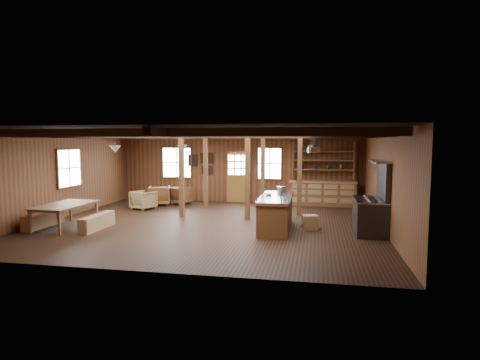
% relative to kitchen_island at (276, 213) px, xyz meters
% --- Properties ---
extents(room, '(10.04, 9.04, 2.84)m').
position_rel_kitchen_island_xyz_m(room, '(-2.04, 0.31, 0.92)').
color(room, black).
rests_on(room, ground).
extents(ceiling_joists, '(9.80, 8.82, 0.18)m').
position_rel_kitchen_island_xyz_m(ceiling_joists, '(-2.04, 0.49, 2.20)').
color(ceiling_joists, black).
rests_on(ceiling_joists, ceiling).
extents(timber_posts, '(3.95, 2.35, 2.80)m').
position_rel_kitchen_island_xyz_m(timber_posts, '(-1.52, 2.39, 0.92)').
color(timber_posts, '#472A14').
rests_on(timber_posts, floor).
extents(back_door, '(1.02, 0.08, 2.15)m').
position_rel_kitchen_island_xyz_m(back_door, '(-2.04, 4.76, 0.40)').
color(back_door, brown).
rests_on(back_door, floor).
extents(window_back_left, '(1.32, 0.06, 1.32)m').
position_rel_kitchen_island_xyz_m(window_back_left, '(-4.64, 4.77, 1.12)').
color(window_back_left, white).
rests_on(window_back_left, wall_back).
extents(window_back_right, '(1.02, 0.06, 1.32)m').
position_rel_kitchen_island_xyz_m(window_back_right, '(-0.74, 4.77, 1.12)').
color(window_back_right, white).
rests_on(window_back_right, wall_back).
extents(window_left, '(0.14, 1.24, 1.32)m').
position_rel_kitchen_island_xyz_m(window_left, '(-7.00, 0.81, 1.12)').
color(window_left, white).
rests_on(window_left, wall_back).
extents(notice_boards, '(1.08, 0.03, 0.90)m').
position_rel_kitchen_island_xyz_m(notice_boards, '(-3.54, 4.77, 1.16)').
color(notice_boards, beige).
rests_on(notice_boards, wall_back).
extents(back_counter, '(2.55, 0.60, 2.45)m').
position_rel_kitchen_island_xyz_m(back_counter, '(1.36, 4.52, 0.12)').
color(back_counter, brown).
rests_on(back_counter, floor).
extents(pendant_lamps, '(1.86, 2.36, 0.66)m').
position_rel_kitchen_island_xyz_m(pendant_lamps, '(-4.29, 1.31, 1.77)').
color(pendant_lamps, '#302F32').
rests_on(pendant_lamps, ceiling).
extents(pot_rack, '(0.36, 3.00, 0.45)m').
position_rel_kitchen_island_xyz_m(pot_rack, '(1.01, 0.77, 1.81)').
color(pot_rack, '#302F32').
rests_on(pot_rack, ceiling).
extents(kitchen_island, '(0.91, 2.51, 1.20)m').
position_rel_kitchen_island_xyz_m(kitchen_island, '(0.00, 0.00, 0.00)').
color(kitchen_island, brown).
rests_on(kitchen_island, floor).
extents(step_stool, '(0.53, 0.43, 0.41)m').
position_rel_kitchen_island_xyz_m(step_stool, '(0.96, 0.16, -0.27)').
color(step_stool, olive).
rests_on(step_stool, floor).
extents(commercial_range, '(0.82, 1.61, 1.98)m').
position_rel_kitchen_island_xyz_m(commercial_range, '(2.61, -0.03, 0.16)').
color(commercial_range, '#302F32').
rests_on(commercial_range, floor).
extents(dining_table, '(1.13, 1.98, 0.69)m').
position_rel_kitchen_island_xyz_m(dining_table, '(-5.94, -0.96, -0.13)').
color(dining_table, brown).
rests_on(dining_table, floor).
extents(bench_wall, '(0.29, 1.56, 0.43)m').
position_rel_kitchen_island_xyz_m(bench_wall, '(-6.69, -0.96, -0.26)').
color(bench_wall, olive).
rests_on(bench_wall, floor).
extents(bench_aisle, '(0.28, 1.51, 0.42)m').
position_rel_kitchen_island_xyz_m(bench_aisle, '(-4.98, -0.96, -0.27)').
color(bench_aisle, olive).
rests_on(bench_aisle, floor).
extents(armchair_a, '(1.02, 1.04, 0.76)m').
position_rel_kitchen_island_xyz_m(armchair_a, '(-4.91, 3.47, -0.10)').
color(armchair_a, brown).
rests_on(armchair_a, floor).
extents(armchair_b, '(0.98, 0.99, 0.70)m').
position_rel_kitchen_island_xyz_m(armchair_b, '(-4.20, 3.88, -0.13)').
color(armchair_b, brown).
rests_on(armchair_b, floor).
extents(armchair_c, '(0.97, 0.98, 0.68)m').
position_rel_kitchen_island_xyz_m(armchair_c, '(-5.11, 2.43, -0.14)').
color(armchair_c, olive).
rests_on(armchair_c, floor).
extents(counter_pot, '(0.29, 0.29, 0.17)m').
position_rel_kitchen_island_xyz_m(counter_pot, '(0.07, 0.98, 0.55)').
color(counter_pot, '#B2B5B9').
rests_on(counter_pot, kitchen_island).
extents(bowl, '(0.25, 0.25, 0.06)m').
position_rel_kitchen_island_xyz_m(bowl, '(-0.24, 0.22, 0.49)').
color(bowl, silver).
rests_on(bowl, kitchen_island).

